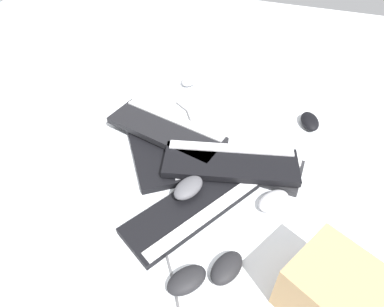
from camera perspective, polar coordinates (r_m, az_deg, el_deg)
name	(u,v)px	position (r m, az deg, el deg)	size (l,w,h in m)	color
ground_plane	(169,166)	(1.18, -3.84, -2.05)	(3.20, 3.20, 0.00)	silver
keyboard_0	(193,208)	(1.05, 0.14, -9.00)	(0.45, 0.35, 0.03)	black
keyboard_1	(237,160)	(1.19, 7.43, -1.06)	(0.17, 0.45, 0.03)	#232326
keyboard_2	(153,143)	(1.25, -6.58, 1.78)	(0.45, 0.37, 0.03)	black
keyboard_3	(231,162)	(1.14, 6.45, -1.46)	(0.25, 0.46, 0.03)	black
keyboard_4	(166,129)	(1.26, -4.31, 4.03)	(0.25, 0.46, 0.03)	black
mouse_0	(310,121)	(1.40, 19.03, 5.11)	(0.11, 0.07, 0.04)	black
mouse_1	(227,268)	(0.94, 5.79, -18.44)	(0.11, 0.07, 0.04)	black
mouse_2	(274,201)	(1.08, 13.45, -7.68)	(0.11, 0.07, 0.04)	#B7B7BC
mouse_3	(187,280)	(0.92, -0.87, -20.34)	(0.11, 0.07, 0.04)	black
mouse_4	(188,188)	(1.05, -0.61, -5.72)	(0.11, 0.07, 0.04)	#4C4C51
mouse_5	(191,79)	(1.57, -0.22, 12.26)	(0.11, 0.07, 0.04)	#B7B7BC
cable_0	(181,180)	(1.13, -1.85, -4.43)	(0.83, 0.33, 0.01)	#59595B
cardboard_box	(351,306)	(0.90, 25.00, -22.08)	(0.29, 0.19, 0.16)	tan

